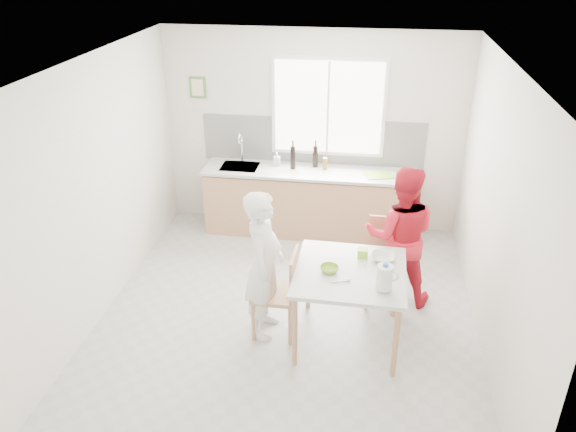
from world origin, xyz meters
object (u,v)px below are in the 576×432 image
Objects in this scene: person_red at (400,236)px; milk_jug at (385,277)px; dining_table at (350,278)px; bowl_white at (383,258)px; chair_left at (282,289)px; wine_bottle_a at (293,157)px; wine_bottle_b at (315,156)px; chair_far at (386,256)px; person_white at (264,265)px; bowl_green at (329,269)px.

person_red is 6.16× the size of milk_jug.
bowl_white is at bearing 38.60° from dining_table.
chair_left is (-0.68, 0.01, -0.21)m from dining_table.
person_red is 5.01× the size of wine_bottle_a.
dining_table is at bearing -75.90° from wine_bottle_b.
person_red reaches higher than milk_jug.
chair_far is 0.60× the size of person_red.
chair_far is 0.61× the size of person_white.
milk_jug reaches higher than chair_far.
chair_left is 4.02× the size of bowl_white.
milk_jug is (1.17, -0.30, 0.17)m from person_white.
bowl_green is at bearing 84.03° from chair_left.
wine_bottle_a is (-0.89, 2.28, 0.34)m from dining_table.
person_red reaches higher than chair_left.
wine_bottle_a is (-1.19, 2.04, 0.23)m from bowl_white.
bowl_green is at bearing 156.31° from milk_jug.
bowl_green is (0.65, -0.06, 0.05)m from person_white.
wine_bottle_a is at bearing 131.77° from chair_far.
bowl_white reaches higher than bowl_green.
bowl_white is at bearing -77.76° from person_white.
person_red is 9.04× the size of bowl_green.
bowl_white is at bearing 72.55° from person_red.
person_white reaches higher than wine_bottle_a.
bowl_green is at bearing -80.68° from wine_bottle_b.
wine_bottle_a reaches higher than chair_left.
wine_bottle_a reaches higher than wine_bottle_b.
bowl_white is at bearing 92.59° from milk_jug.
chair_left is 1.45m from person_red.
person_white is (-0.85, 0.02, 0.06)m from dining_table.
dining_table is 0.71m from chair_left.
bowl_green is (-0.20, -0.05, 0.11)m from dining_table.
person_red is (0.50, 0.81, 0.07)m from dining_table.
wine_bottle_b reaches higher than milk_jug.
person_white is at bearing -89.07° from wine_bottle_a.
person_red is at bearing 81.94° from milk_jug.
chair_left is at bearing -84.68° from wine_bottle_a.
chair_far is at bearing -55.62° from person_white.
chair_far is 3.01× the size of wine_bottle_a.
chair_left is 3.18× the size of wine_bottle_b.
dining_table is at bearing 12.83° from bowl_green.
person_red is (1.18, 0.80, 0.28)m from chair_left.
milk_jug is (0.52, -0.24, 0.11)m from bowl_green.
dining_table is 3.40× the size of wine_bottle_a.
bowl_green is at bearing -73.54° from wine_bottle_a.
person_white is at bearing -96.06° from wine_bottle_b.
person_white is 2.40m from wine_bottle_b.
wine_bottle_b is at bearing 99.32° from bowl_green.
chair_far reaches higher than bowl_white.
chair_far is at bearing 56.58° from bowl_green.
person_white is at bearing 178.80° from dining_table.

